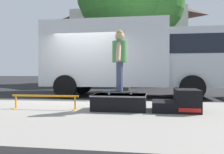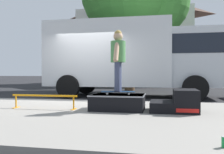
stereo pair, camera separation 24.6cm
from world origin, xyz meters
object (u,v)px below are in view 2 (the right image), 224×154
Objects in this scene: grind_rail at (44,98)px; skateboard at (118,92)px; skate_box at (118,102)px; kicker_ramp at (178,102)px; skater_kid at (118,55)px; box_truck at (133,55)px.

skateboard is at bearing 5.34° from grind_rail.
grind_rail is (-1.77, -0.14, 0.06)m from skate_box.
kicker_ramp reaches higher than skate_box.
kicker_ramp is 1.72m from skater_kid.
kicker_ramp is 3.13m from grind_rail.
skate_box is 0.22m from skateboard.
kicker_ramp is 5.05m from box_truck.
grind_rail is 1.79m from skateboard.
skater_kid is at bearing -87.87° from box_truck.
skater_kid is at bearing 5.34° from grind_rail.
grind_rail is 5.19m from box_truck.
box_truck is at bearing 71.36° from grind_rail.
box_truck reaches higher than kicker_ramp.
skate_box is 0.74× the size of grind_rail.
box_truck reaches higher than grind_rail.
grind_rail is at bearing -108.64° from box_truck.
kicker_ramp is 0.62× the size of grind_rail.
box_truck is (-0.17, 4.59, 1.17)m from skateboard.
skateboard is 0.85m from skater_kid.
box_truck is at bearing 92.13° from skateboard.
skateboard is at bearing 135.00° from skater_kid.
skate_box is at bearing -88.33° from skater_kid.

